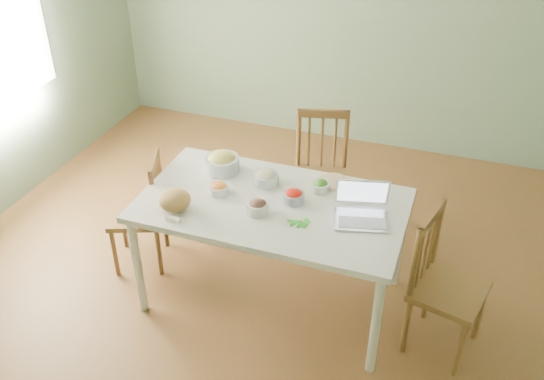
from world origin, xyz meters
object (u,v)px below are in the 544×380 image
(chair_far, at_px, (321,177))
(bowl_squash, at_px, (222,162))
(bread_boule, at_px, (175,200))
(chair_right, at_px, (450,288))
(dining_table, at_px, (272,251))
(chair_left, at_px, (137,212))
(laptop, at_px, (363,206))

(chair_far, height_order, bowl_squash, chair_far)
(chair_far, relative_size, bread_boule, 4.87)
(chair_right, distance_m, bowl_squash, 1.78)
(chair_far, bearing_deg, chair_right, -56.40)
(dining_table, xyz_separation_m, chair_left, (-1.11, 0.04, 0.05))
(dining_table, bearing_deg, chair_far, 84.33)
(chair_left, bearing_deg, bowl_squash, 88.89)
(dining_table, relative_size, laptop, 5.13)
(chair_right, relative_size, bowl_squash, 4.03)
(chair_far, distance_m, bread_boule, 1.43)
(laptop, bearing_deg, dining_table, 164.87)
(chair_right, xyz_separation_m, bread_boule, (-1.79, -0.21, 0.40))
(chair_far, distance_m, laptop, 1.16)
(dining_table, relative_size, chair_right, 1.76)
(chair_right, xyz_separation_m, laptop, (-0.61, 0.06, 0.45))
(dining_table, height_order, chair_right, chair_right)
(bread_boule, height_order, bowl_squash, bowl_squash)
(bowl_squash, xyz_separation_m, laptop, (1.09, -0.28, 0.05))
(bowl_squash, bearing_deg, laptop, -14.50)
(dining_table, relative_size, chair_far, 1.74)
(chair_left, xyz_separation_m, chair_right, (2.33, -0.11, 0.04))
(dining_table, bearing_deg, chair_right, -3.28)
(chair_left, xyz_separation_m, bread_boule, (0.54, -0.32, 0.43))
(chair_far, relative_size, chair_right, 1.02)
(dining_table, height_order, bowl_squash, bowl_squash)
(chair_right, relative_size, bread_boule, 4.80)
(bread_boule, distance_m, laptop, 1.22)
(chair_far, height_order, chair_right, chair_far)
(bread_boule, distance_m, bowl_squash, 0.56)
(chair_right, distance_m, bread_boule, 1.85)
(chair_far, bearing_deg, chair_left, -158.48)
(chair_left, distance_m, chair_right, 2.33)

